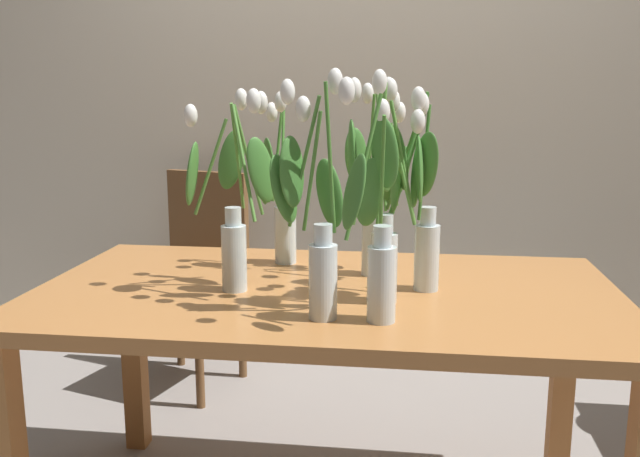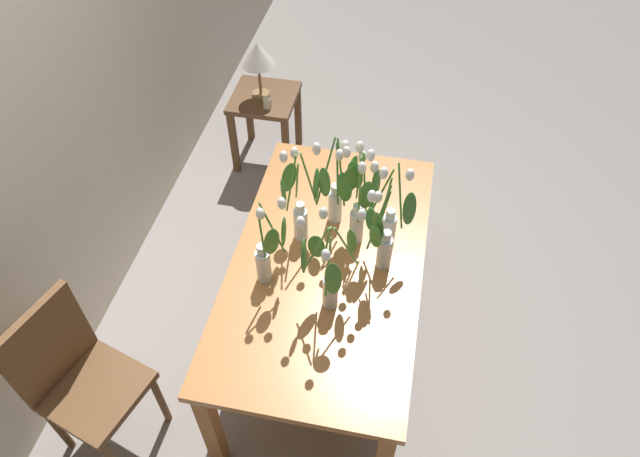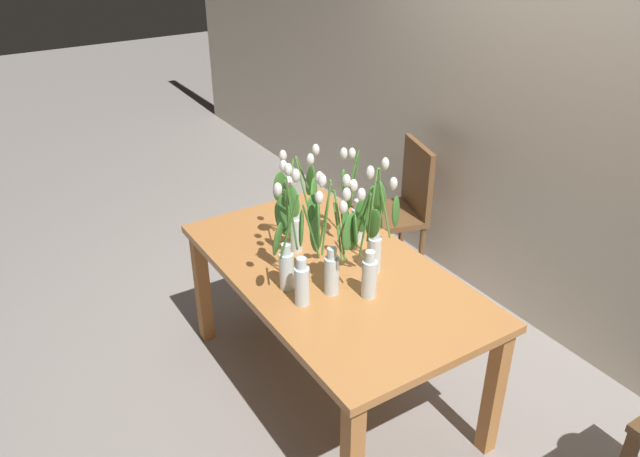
% 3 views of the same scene
% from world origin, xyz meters
% --- Properties ---
extents(ground_plane, '(18.00, 18.00, 0.00)m').
position_xyz_m(ground_plane, '(0.00, 0.00, 0.00)').
color(ground_plane, gray).
extents(room_wall_rear, '(9.00, 0.10, 2.70)m').
position_xyz_m(room_wall_rear, '(0.00, 1.37, 1.35)').
color(room_wall_rear, beige).
rests_on(room_wall_rear, ground).
extents(dining_table, '(1.60, 0.90, 0.74)m').
position_xyz_m(dining_table, '(0.00, 0.00, 0.65)').
color(dining_table, '#B7753D').
rests_on(dining_table, ground).
extents(tulip_vase_0, '(0.20, 0.20, 0.58)m').
position_xyz_m(tulip_vase_0, '(0.17, -0.11, 0.98)').
color(tulip_vase_0, silver).
rests_on(tulip_vase_0, dining_table).
extents(tulip_vase_1, '(0.14, 0.23, 0.56)m').
position_xyz_m(tulip_vase_1, '(0.15, -0.26, 0.92)').
color(tulip_vase_1, silver).
rests_on(tulip_vase_1, dining_table).
extents(tulip_vase_2, '(0.22, 0.20, 0.57)m').
position_xyz_m(tulip_vase_2, '(0.13, 0.16, 0.95)').
color(tulip_vase_2, silver).
rests_on(tulip_vase_2, dining_table).
extents(tulip_vase_3, '(0.14, 0.16, 0.53)m').
position_xyz_m(tulip_vase_3, '(-0.16, 0.24, 0.92)').
color(tulip_vase_3, silver).
rests_on(tulip_vase_3, dining_table).
extents(tulip_vase_4, '(0.21, 0.15, 0.59)m').
position_xyz_m(tulip_vase_4, '(0.00, -0.24, 0.95)').
color(tulip_vase_4, silver).
rests_on(tulip_vase_4, dining_table).
extents(tulip_vase_5, '(0.17, 0.21, 0.57)m').
position_xyz_m(tulip_vase_5, '(0.24, -0.00, 0.98)').
color(tulip_vase_5, silver).
rests_on(tulip_vase_5, dining_table).
extents(tulip_vase_6, '(0.27, 0.26, 0.54)m').
position_xyz_m(tulip_vase_6, '(-0.24, -0.05, 0.97)').
color(tulip_vase_6, silver).
rests_on(tulip_vase_6, dining_table).
extents(dining_chair, '(0.50, 0.50, 0.93)m').
position_xyz_m(dining_chair, '(-0.70, 1.00, 0.52)').
color(dining_chair, brown).
rests_on(dining_chair, ground).
extents(side_table, '(0.44, 0.44, 0.55)m').
position_xyz_m(side_table, '(1.49, 0.73, 0.43)').
color(side_table, brown).
rests_on(side_table, ground).
extents(table_lamp, '(0.22, 0.22, 0.40)m').
position_xyz_m(table_lamp, '(1.49, 0.75, 0.86)').
color(table_lamp, olive).
rests_on(table_lamp, side_table).
extents(pillar_candle, '(0.06, 0.06, 0.07)m').
position_xyz_m(pillar_candle, '(1.36, 0.67, 0.59)').
color(pillar_candle, beige).
rests_on(pillar_candle, side_table).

